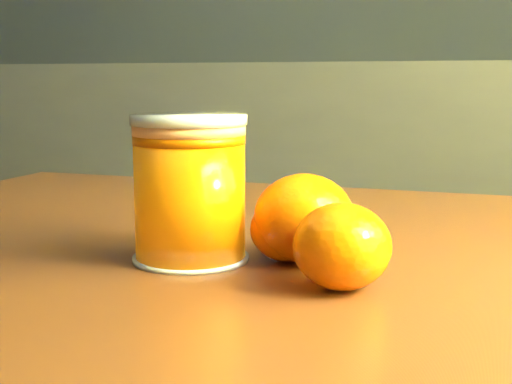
% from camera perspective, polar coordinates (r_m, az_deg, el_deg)
% --- Properties ---
extents(kitchen_counter, '(3.15, 0.60, 0.90)m').
position_cam_1_polar(kitchen_counter, '(2.31, -6.76, -1.15)').
color(kitchen_counter, '#56565C').
rests_on(kitchen_counter, ground).
extents(table, '(1.03, 0.77, 0.73)m').
position_cam_1_polar(table, '(0.60, 3.84, -13.65)').
color(table, brown).
rests_on(table, ground).
extents(juice_glass, '(0.09, 0.09, 0.11)m').
position_cam_1_polar(juice_glass, '(0.54, -5.31, 0.23)').
color(juice_glass, '#DD6804').
rests_on(juice_glass, table).
extents(orange_front, '(0.08, 0.08, 0.07)m').
position_cam_1_polar(orange_front, '(0.54, 3.85, -2.08)').
color(orange_front, orange).
rests_on(orange_front, table).
extents(orange_back, '(0.06, 0.06, 0.05)m').
position_cam_1_polar(orange_back, '(0.54, 2.46, -2.98)').
color(orange_back, orange).
rests_on(orange_back, table).
extents(orange_extra, '(0.08, 0.08, 0.06)m').
position_cam_1_polar(orange_extra, '(0.47, 6.89, -4.34)').
color(orange_extra, orange).
rests_on(orange_extra, table).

